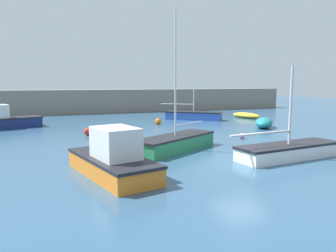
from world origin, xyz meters
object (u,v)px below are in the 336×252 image
(rowboat_white_midwater, at_px, (264,123))
(sailboat_tall_mast, at_px, (175,142))
(rowboat_blue_near, at_px, (246,115))
(mooring_buoy_orange, at_px, (158,121))
(cabin_cruiser_white, at_px, (0,120))
(motorboat_with_cabin, at_px, (113,159))
(sailboat_short_mast, at_px, (194,116))
(sailboat_twin_hulled, at_px, (288,150))
(mooring_buoy_pink, at_px, (242,136))
(mooring_buoy_red, at_px, (88,132))

(rowboat_white_midwater, bearing_deg, sailboat_tall_mast, 159.38)
(sailboat_tall_mast, bearing_deg, rowboat_blue_near, -167.25)
(sailboat_tall_mast, xyz_separation_m, mooring_buoy_orange, (2.92, 11.32, -0.18))
(cabin_cruiser_white, bearing_deg, motorboat_with_cabin, -87.62)
(sailboat_short_mast, height_order, sailboat_twin_hulled, sailboat_twin_hulled)
(sailboat_short_mast, relative_size, mooring_buoy_orange, 10.01)
(rowboat_white_midwater, height_order, mooring_buoy_orange, rowboat_white_midwater)
(mooring_buoy_pink, relative_size, mooring_buoy_red, 0.66)
(rowboat_blue_near, bearing_deg, motorboat_with_cabin, 118.03)
(sailboat_tall_mast, bearing_deg, sailboat_short_mast, -150.30)
(motorboat_with_cabin, bearing_deg, rowboat_white_midwater, -69.72)
(sailboat_tall_mast, bearing_deg, cabin_cruiser_white, -83.54)
(sailboat_twin_hulled, bearing_deg, cabin_cruiser_white, 124.24)
(rowboat_blue_near, relative_size, sailboat_twin_hulled, 0.57)
(motorboat_with_cabin, distance_m, rowboat_white_midwater, 17.93)
(cabin_cruiser_white, xyz_separation_m, rowboat_white_midwater, (20.94, -7.51, -0.26))
(mooring_buoy_red, bearing_deg, sailboat_twin_hulled, -52.46)
(sailboat_short_mast, bearing_deg, rowboat_white_midwater, -29.84)
(sailboat_short_mast, height_order, rowboat_blue_near, sailboat_short_mast)
(sailboat_tall_mast, distance_m, rowboat_white_midwater, 12.15)
(sailboat_tall_mast, relative_size, cabin_cruiser_white, 1.18)
(mooring_buoy_pink, bearing_deg, motorboat_with_cabin, -149.69)
(mooring_buoy_red, bearing_deg, sailboat_short_mast, 29.11)
(sailboat_short_mast, relative_size, rowboat_blue_near, 1.46)
(sailboat_twin_hulled, bearing_deg, motorboat_with_cabin, 173.48)
(sailboat_tall_mast, height_order, motorboat_with_cabin, sailboat_tall_mast)
(cabin_cruiser_white, bearing_deg, sailboat_tall_mast, -69.05)
(motorboat_with_cabin, relative_size, mooring_buoy_orange, 10.01)
(sailboat_short_mast, bearing_deg, mooring_buoy_red, -112.30)
(mooring_buoy_red, bearing_deg, motorboat_with_cabin, -92.06)
(motorboat_with_cabin, height_order, mooring_buoy_orange, motorboat_with_cabin)
(rowboat_white_midwater, height_order, mooring_buoy_pink, rowboat_white_midwater)
(sailboat_short_mast, height_order, motorboat_with_cabin, sailboat_short_mast)
(sailboat_tall_mast, distance_m, mooring_buoy_orange, 11.69)
(motorboat_with_cabin, distance_m, mooring_buoy_pink, 11.76)
(cabin_cruiser_white, xyz_separation_m, mooring_buoy_red, (6.38, -6.31, -0.41))
(mooring_buoy_red, relative_size, mooring_buoy_orange, 1.01)
(motorboat_with_cabin, height_order, mooring_buoy_pink, motorboat_with_cabin)
(cabin_cruiser_white, distance_m, sailboat_short_mast, 17.93)
(rowboat_blue_near, xyz_separation_m, sailboat_twin_hulled, (-9.16, -17.17, 0.11))
(mooring_buoy_red, bearing_deg, sailboat_tall_mast, -61.00)
(sailboat_tall_mast, bearing_deg, mooring_buoy_red, -92.08)
(sailboat_tall_mast, relative_size, sailboat_twin_hulled, 1.14)
(sailboat_tall_mast, height_order, rowboat_blue_near, sailboat_tall_mast)
(sailboat_twin_hulled, bearing_deg, mooring_buoy_red, 121.21)
(sailboat_twin_hulled, xyz_separation_m, mooring_buoy_red, (-8.54, 11.11, -0.12))
(sailboat_twin_hulled, relative_size, mooring_buoy_red, 11.98)
(sailboat_twin_hulled, bearing_deg, rowboat_blue_near, 55.58)
(rowboat_blue_near, bearing_deg, cabin_cruiser_white, 73.98)
(sailboat_short_mast, relative_size, sailboat_twin_hulled, 0.83)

